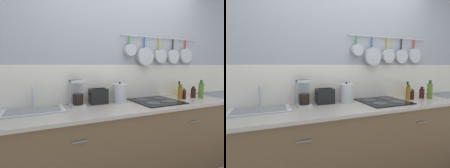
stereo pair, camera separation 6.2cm
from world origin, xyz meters
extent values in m
cube|color=#999EA8|center=(0.00, 0.37, 1.30)|extent=(7.20, 0.06, 2.60)
cube|color=silver|center=(0.00, 0.36, 1.11)|extent=(7.20, 0.07, 0.46)
cylinder|color=#B7BABF|center=(0.67, 0.31, 1.73)|extent=(1.30, 0.02, 0.02)
cylinder|color=green|center=(0.15, 0.31, 1.67)|extent=(0.02, 0.02, 0.11)
cylinder|color=#B7BABF|center=(0.15, 0.28, 1.53)|extent=(0.15, 0.06, 0.15)
cylinder|color=#1959B2|center=(0.39, 0.31, 1.65)|extent=(0.02, 0.02, 0.14)
cylinder|color=#B7BABF|center=(0.39, 0.28, 1.46)|extent=(0.24, 0.06, 0.24)
cylinder|color=gold|center=(0.65, 0.31, 1.64)|extent=(0.02, 0.02, 0.16)
cylinder|color=#B7BABF|center=(0.65, 0.29, 1.47)|extent=(0.19, 0.05, 0.19)
cylinder|color=black|center=(0.89, 0.31, 1.64)|extent=(0.02, 0.02, 0.15)
cylinder|color=#B7BABF|center=(0.89, 0.29, 1.47)|extent=(0.20, 0.04, 0.20)
cylinder|color=red|center=(1.13, 0.31, 1.66)|extent=(0.02, 0.02, 0.13)
cylinder|color=#B7BABF|center=(1.13, 0.29, 1.48)|extent=(0.22, 0.04, 0.22)
cube|color=brown|center=(0.00, 0.00, 0.42)|extent=(2.67, 0.62, 0.85)
cylinder|color=slate|center=(-0.67, -0.32, 0.70)|extent=(0.14, 0.01, 0.01)
cylinder|color=slate|center=(0.67, -0.32, 0.70)|extent=(0.14, 0.01, 0.01)
cube|color=#A59E93|center=(0.00, 0.00, 0.87)|extent=(2.71, 0.66, 0.03)
cube|color=#B7BABF|center=(-1.02, 0.14, 0.89)|extent=(0.59, 0.34, 0.01)
cube|color=slate|center=(-1.02, 0.14, 0.90)|extent=(0.50, 0.27, 0.00)
cylinder|color=#B7BABF|center=(-1.02, 0.27, 1.01)|extent=(0.03, 0.03, 0.25)
cylinder|color=#B7BABF|center=(-1.02, 0.20, 1.12)|extent=(0.02, 0.14, 0.02)
cube|color=#B7BABF|center=(-0.57, 0.19, 0.89)|extent=(0.15, 0.22, 0.02)
cube|color=#B7BABF|center=(-0.57, 0.26, 1.03)|extent=(0.14, 0.08, 0.29)
cylinder|color=black|center=(-0.57, 0.16, 0.97)|extent=(0.11, 0.11, 0.12)
cube|color=#B7BABF|center=(-0.57, 0.21, 1.16)|extent=(0.14, 0.16, 0.02)
cube|color=black|center=(-0.31, 0.22, 0.97)|extent=(0.21, 0.15, 0.18)
cube|color=black|center=(-0.31, 0.20, 1.07)|extent=(0.16, 0.03, 0.00)
cube|color=black|center=(-0.31, 0.25, 1.07)|extent=(0.16, 0.03, 0.00)
cube|color=black|center=(-0.42, 0.22, 1.01)|extent=(0.02, 0.02, 0.02)
cylinder|color=#B7BABF|center=(-0.04, 0.19, 1.00)|extent=(0.17, 0.17, 0.23)
sphere|color=black|center=(-0.04, 0.19, 1.12)|extent=(0.02, 0.02, 0.02)
cube|color=black|center=(0.40, 0.04, 0.89)|extent=(0.56, 0.54, 0.01)
cylinder|color=#38383D|center=(0.27, -0.06, 0.90)|extent=(0.17, 0.17, 0.00)
cylinder|color=#38383D|center=(0.52, -0.06, 0.90)|extent=(0.17, 0.17, 0.00)
cylinder|color=#38383D|center=(0.27, 0.15, 0.90)|extent=(0.17, 0.17, 0.00)
cylinder|color=#38383D|center=(0.52, 0.15, 0.90)|extent=(0.17, 0.17, 0.00)
cylinder|color=#8C5919|center=(0.79, 0.03, 0.97)|extent=(0.06, 0.06, 0.17)
cylinder|color=#194C19|center=(0.79, 0.03, 1.07)|extent=(0.03, 0.03, 0.04)
cylinder|color=#33140F|center=(0.85, 0.02, 0.94)|extent=(0.05, 0.05, 0.12)
cylinder|color=#194C19|center=(0.85, 0.02, 1.01)|extent=(0.03, 0.03, 0.03)
cylinder|color=#8C5919|center=(0.91, 0.16, 0.96)|extent=(0.05, 0.05, 0.15)
cylinder|color=black|center=(0.91, 0.16, 1.05)|extent=(0.02, 0.02, 0.03)
cylinder|color=yellow|center=(0.97, 0.24, 0.97)|extent=(0.05, 0.05, 0.18)
cylinder|color=black|center=(0.97, 0.24, 1.08)|extent=(0.03, 0.03, 0.04)
cylinder|color=#33140F|center=(1.04, 0.04, 0.95)|extent=(0.07, 0.07, 0.13)
cylinder|color=black|center=(1.04, 0.04, 1.03)|extent=(0.04, 0.04, 0.03)
cylinder|color=#4C721E|center=(1.12, -0.02, 0.99)|extent=(0.06, 0.06, 0.21)
cylinder|color=#194C19|center=(1.12, -0.02, 1.11)|extent=(0.04, 0.04, 0.05)
camera|label=1|loc=(-0.99, -1.72, 1.34)|focal=28.00mm
camera|label=2|loc=(-0.93, -1.74, 1.34)|focal=28.00mm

